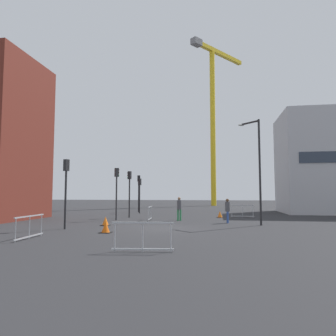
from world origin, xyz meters
TOP-DOWN VIEW (x-y plane):
  - ground at (0.00, 0.00)m, footprint 160.00×160.00m
  - construction_crane at (2.87, 36.02)m, footprint 9.26×11.40m
  - streetlamp_tall at (6.26, 2.84)m, footprint 1.38×1.26m
  - traffic_light_verge at (-5.40, 15.86)m, footprint 0.36×0.38m
  - traffic_light_far at (-4.42, 5.06)m, footprint 0.37×0.37m
  - traffic_light_near at (-4.71, 13.60)m, footprint 0.39×0.34m
  - traffic_light_median at (-5.40, -1.45)m, footprint 0.32×0.39m
  - traffic_light_crosswalk at (-4.18, 7.88)m, footprint 0.38×0.28m
  - pedestrian_walking at (4.27, 4.00)m, footprint 0.34×0.34m
  - pedestrian_waiting at (0.60, 5.36)m, footprint 0.34×0.34m
  - safety_barrier_mid_span at (-1.75, 5.40)m, footprint 0.28×2.30m
  - safety_barrier_front at (0.91, -7.78)m, footprint 2.27×0.36m
  - safety_barrier_rear at (-5.16, -5.38)m, footprint 0.19×2.47m
  - safety_barrier_right_run at (5.71, 9.67)m, footprint 2.04×0.10m
  - traffic_cone_orange at (-2.39, -2.72)m, footprint 0.60×0.60m
  - traffic_cone_by_barrier at (3.73, 9.01)m, footprint 0.56×0.56m
  - traffic_cone_on_verge at (-3.78, 0.95)m, footprint 0.58×0.58m

SIDE VIEW (x-z plane):
  - ground at x=0.00m, z-range 0.00..0.00m
  - traffic_cone_by_barrier at x=3.73m, z-range -0.02..0.55m
  - traffic_cone_on_verge at x=-3.78m, z-range -0.02..0.57m
  - traffic_cone_orange at x=-2.39m, z-range -0.02..0.59m
  - safety_barrier_right_run at x=5.71m, z-range 0.02..1.10m
  - safety_barrier_front at x=0.91m, z-range 0.02..1.10m
  - safety_barrier_mid_span at x=-1.75m, z-range 0.02..1.10m
  - safety_barrier_rear at x=-5.16m, z-range 0.02..1.10m
  - pedestrian_walking at x=4.27m, z-range 0.14..1.88m
  - pedestrian_waiting at x=0.60m, z-range 0.16..1.98m
  - traffic_light_near at x=-4.71m, z-range 0.65..4.36m
  - traffic_light_crosswalk at x=-4.18m, z-range 0.69..4.78m
  - traffic_light_far at x=-4.42m, z-range 0.70..4.85m
  - traffic_light_median at x=-5.40m, z-range 0.70..4.87m
  - traffic_light_verge at x=-5.40m, z-range 0.70..4.88m
  - streetlamp_tall at x=6.26m, z-range 0.65..7.81m
  - construction_crane at x=2.87m, z-range 3.50..32.01m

